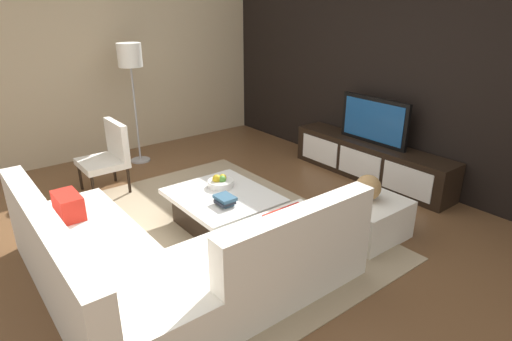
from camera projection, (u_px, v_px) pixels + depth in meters
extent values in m
plane|color=brown|center=(221.00, 233.00, 4.44)|extent=(14.00, 14.00, 0.00)
cube|color=black|center=(394.00, 71.00, 5.46)|extent=(6.40, 0.12, 2.80)
cube|color=#C6B28E|center=(109.00, 61.00, 6.37)|extent=(0.12, 5.20, 2.80)
cube|color=tan|center=(216.00, 229.00, 4.51)|extent=(3.40, 2.50, 0.01)
cube|color=black|center=(370.00, 161.00, 5.72)|extent=(2.32, 0.44, 0.50)
cube|color=white|center=(319.00, 150.00, 6.11)|extent=(0.66, 0.01, 0.35)
cube|color=white|center=(359.00, 164.00, 5.59)|extent=(0.66, 0.01, 0.35)
cube|color=white|center=(407.00, 181.00, 5.07)|extent=(0.66, 0.01, 0.35)
cube|color=black|center=(374.00, 121.00, 5.51)|extent=(1.00, 0.05, 0.60)
cube|color=#194C8C|center=(373.00, 121.00, 5.50)|extent=(0.90, 0.01, 0.50)
cube|color=white|center=(100.00, 271.00, 3.47)|extent=(2.35, 0.85, 0.41)
cube|color=white|center=(47.00, 240.00, 3.12)|extent=(2.35, 0.18, 0.42)
cube|color=white|center=(270.00, 262.00, 3.59)|extent=(0.85, 1.48, 0.41)
cube|color=white|center=(299.00, 235.00, 3.19)|extent=(0.18, 1.48, 0.42)
cube|color=red|center=(68.00, 205.00, 3.86)|extent=(0.36, 0.20, 0.22)
cube|color=red|center=(303.00, 224.00, 3.72)|extent=(0.60, 0.44, 0.06)
cube|color=black|center=(223.00, 213.00, 4.51)|extent=(0.86, 0.74, 0.33)
cube|color=white|center=(223.00, 196.00, 4.44)|extent=(1.07, 0.93, 0.05)
cylinder|color=black|center=(80.00, 176.00, 5.39)|extent=(0.04, 0.04, 0.38)
cylinder|color=black|center=(93.00, 188.00, 5.04)|extent=(0.04, 0.04, 0.38)
cylinder|color=black|center=(114.00, 168.00, 5.64)|extent=(0.04, 0.04, 0.38)
cylinder|color=black|center=(129.00, 179.00, 5.29)|extent=(0.04, 0.04, 0.38)
cube|color=white|center=(102.00, 163.00, 5.27)|extent=(0.57, 0.52, 0.08)
cube|color=white|center=(117.00, 139.00, 5.30)|extent=(0.57, 0.08, 0.45)
cylinder|color=#A5A5AA|center=(141.00, 160.00, 6.42)|extent=(0.28, 0.28, 0.02)
cylinder|color=#A5A5AA|center=(136.00, 115.00, 6.16)|extent=(0.03, 0.03, 1.36)
cylinder|color=white|center=(129.00, 55.00, 5.85)|extent=(0.33, 0.33, 0.32)
cube|color=white|center=(365.00, 217.00, 4.35)|extent=(0.70, 0.70, 0.40)
cylinder|color=silver|center=(221.00, 183.00, 4.60)|extent=(0.28, 0.28, 0.07)
sphere|color=#4C8C33|center=(222.00, 179.00, 4.57)|extent=(0.08, 0.08, 0.08)
sphere|color=gold|center=(223.00, 178.00, 4.62)|extent=(0.08, 0.08, 0.08)
sphere|color=gold|center=(217.00, 179.00, 4.57)|extent=(0.10, 0.10, 0.10)
sphere|color=#AD8451|center=(368.00, 187.00, 4.22)|extent=(0.26, 0.26, 0.26)
cube|color=#2D516B|center=(225.00, 203.00, 4.20)|extent=(0.15, 0.11, 0.03)
cube|color=#1E232D|center=(225.00, 202.00, 4.17)|extent=(0.17, 0.16, 0.03)
cube|color=#2D516B|center=(225.00, 198.00, 4.18)|extent=(0.21, 0.16, 0.03)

